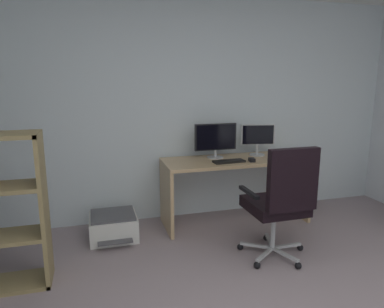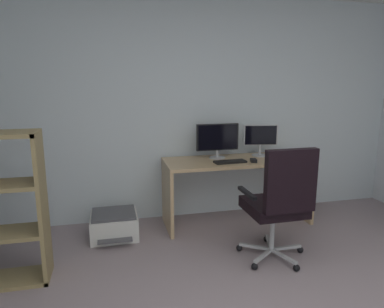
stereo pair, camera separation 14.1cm
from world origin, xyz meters
name	(u,v)px [view 1 (the left image)]	position (x,y,z in m)	size (l,w,h in m)	color
wall_back	(189,110)	(0.00, 2.76, 1.25)	(5.09, 0.10, 2.51)	silver
desk	(236,175)	(0.42, 2.36, 0.55)	(1.62, 0.59, 0.73)	tan
monitor_main	(216,138)	(0.22, 2.47, 0.96)	(0.48, 0.18, 0.39)	#B2B5B7
monitor_secondary	(258,137)	(0.73, 2.47, 0.95)	(0.39, 0.18, 0.36)	#B2B5B7
keyboard	(229,161)	(0.29, 2.23, 0.74)	(0.34, 0.13, 0.02)	black
computer_mouse	(252,160)	(0.54, 2.20, 0.75)	(0.06, 0.10, 0.03)	black
office_chair	(281,199)	(0.45, 1.41, 0.58)	(0.61, 0.63, 1.06)	#B7BABC
printer	(113,226)	(-0.94, 2.29, 0.13)	(0.47, 0.52, 0.26)	silver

